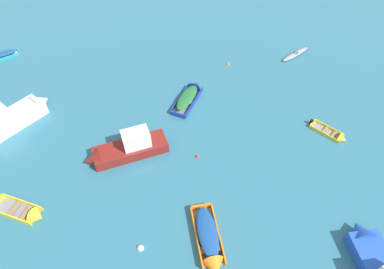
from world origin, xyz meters
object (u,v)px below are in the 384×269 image
at_px(motor_launch_maroon_cluster_inner, 125,149).
at_px(mooring_buoy_between_boats_left, 141,248).
at_px(rowboat_orange_back_row_right, 210,244).
at_px(kayak_grey_far_left, 295,54).
at_px(rowboat_yellow_center, 29,214).
at_px(motor_launch_white_foreground_center, 12,118).
at_px(mooring_buoy_outer_edge, 198,157).
at_px(rowboat_yellow_far_right, 335,136).
at_px(mooring_buoy_central, 228,64).
at_px(rowboat_deep_blue_near_camera, 190,94).
at_px(rowboat_turquoise_near_right, 0,56).

height_order(motor_launch_maroon_cluster_inner, mooring_buoy_between_boats_left, motor_launch_maroon_cluster_inner).
relative_size(motor_launch_maroon_cluster_inner, mooring_buoy_between_boats_left, 15.18).
bearing_deg(rowboat_orange_back_row_right, kayak_grey_far_left, 58.51).
xyz_separation_m(motor_launch_maroon_cluster_inner, rowboat_yellow_center, (-6.08, -4.37, -0.49)).
bearing_deg(motor_launch_white_foreground_center, mooring_buoy_outer_edge, -19.08).
bearing_deg(rowboat_yellow_far_right, rowboat_yellow_center, -168.88).
relative_size(rowboat_orange_back_row_right, mooring_buoy_between_boats_left, 10.93).
bearing_deg(rowboat_yellow_center, motor_launch_white_foreground_center, 109.77).
relative_size(motor_launch_white_foreground_center, rowboat_yellow_center, 1.67).
bearing_deg(motor_launch_white_foreground_center, mooring_buoy_central, 17.92).
bearing_deg(motor_launch_maroon_cluster_inner, rowboat_orange_back_row_right, -56.08).
distance_m(rowboat_yellow_far_right, mooring_buoy_central, 12.23).
xyz_separation_m(motor_launch_maroon_cluster_inner, rowboat_deep_blue_near_camera, (5.44, 5.92, -0.33)).
bearing_deg(kayak_grey_far_left, rowboat_deep_blue_near_camera, -155.49).
bearing_deg(kayak_grey_far_left, mooring_buoy_between_boats_left, -130.39).
bearing_deg(kayak_grey_far_left, rowboat_yellow_far_right, -92.11).
bearing_deg(rowboat_orange_back_row_right, mooring_buoy_outer_edge, 89.19).
xyz_separation_m(rowboat_turquoise_near_right, rowboat_orange_back_row_right, (18.09, -21.49, 0.16)).
distance_m(rowboat_turquoise_near_right, motor_launch_white_foreground_center, 10.28).
xyz_separation_m(rowboat_yellow_far_right, motor_launch_maroon_cluster_inner, (-16.27, -0.03, 0.53)).
distance_m(rowboat_yellow_center, mooring_buoy_central, 21.48).
relative_size(motor_launch_maroon_cluster_inner, kayak_grey_far_left, 1.79).
xyz_separation_m(kayak_grey_far_left, rowboat_yellow_center, (-22.76, -15.41, -0.00)).
distance_m(rowboat_turquoise_near_right, mooring_buoy_central, 22.80).
bearing_deg(mooring_buoy_between_boats_left, rowboat_yellow_center, 157.40).
distance_m(rowboat_turquoise_near_right, rowboat_yellow_center, 19.39).
bearing_deg(kayak_grey_far_left, rowboat_turquoise_near_right, 174.72).
relative_size(rowboat_orange_back_row_right, mooring_buoy_outer_edge, 15.53).
xyz_separation_m(rowboat_yellow_far_right, kayak_grey_far_left, (0.41, 11.02, 0.04)).
xyz_separation_m(motor_launch_maroon_cluster_inner, kayak_grey_far_left, (16.68, 11.04, -0.49)).
distance_m(motor_launch_maroon_cluster_inner, kayak_grey_far_left, 20.01).
bearing_deg(rowboat_yellow_center, rowboat_turquoise_near_right, 110.61).
height_order(rowboat_yellow_far_right, kayak_grey_far_left, rowboat_yellow_far_right).
bearing_deg(rowboat_turquoise_near_right, mooring_buoy_central, -8.82).
bearing_deg(mooring_buoy_between_boats_left, motor_launch_maroon_cluster_inner, 98.11).
bearing_deg(motor_launch_white_foreground_center, motor_launch_maroon_cluster_inner, -24.69).
distance_m(rowboat_orange_back_row_right, motor_launch_white_foreground_center, 18.66).
bearing_deg(mooring_buoy_between_boats_left, motor_launch_white_foreground_center, 131.48).
distance_m(motor_launch_maroon_cluster_inner, mooring_buoy_outer_edge, 5.38).
relative_size(rowboat_deep_blue_near_camera, motor_launch_white_foreground_center, 0.73).
relative_size(motor_launch_maroon_cluster_inner, rowboat_yellow_center, 1.69).
bearing_deg(mooring_buoy_central, motor_launch_white_foreground_center, -162.08).
distance_m(rowboat_yellow_far_right, mooring_buoy_between_boats_left, 16.91).
xyz_separation_m(rowboat_turquoise_near_right, mooring_buoy_central, (22.52, -3.49, -0.23)).
height_order(kayak_grey_far_left, mooring_buoy_central, kayak_grey_far_left).
bearing_deg(motor_launch_maroon_cluster_inner, rowboat_yellow_far_right, 0.09).
bearing_deg(mooring_buoy_central, mooring_buoy_outer_edge, -111.39).
bearing_deg(rowboat_yellow_far_right, rowboat_deep_blue_near_camera, 151.45).
relative_size(rowboat_orange_back_row_right, mooring_buoy_central, 14.46).
relative_size(rowboat_yellow_center, mooring_buoy_central, 11.88).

